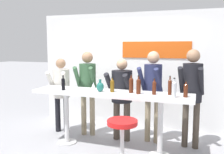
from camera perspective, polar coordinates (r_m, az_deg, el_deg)
ground_plane at (r=4.69m, az=-0.38°, el=-16.10°), size 40.00×40.00×0.00m
back_wall at (r=5.76m, az=4.66°, el=1.65°), size 4.45×0.12×2.60m
tasting_table at (r=4.41m, az=-0.39°, el=-5.23°), size 2.85×0.60×1.05m
bar_stool at (r=3.82m, az=2.35°, el=-13.38°), size 0.48×0.48×0.76m
person_far_left at (r=5.41m, az=-11.54°, el=-2.27°), size 0.47×0.55×1.59m
person_left at (r=5.12m, az=-5.61°, el=-1.52°), size 0.45×0.57×1.73m
person_center_left at (r=4.83m, az=2.21°, el=-3.21°), size 0.52×0.58×1.61m
person_center at (r=4.77m, az=9.28°, el=-2.06°), size 0.45×0.57×1.75m
person_center_right at (r=4.66m, az=17.82°, el=-2.22°), size 0.45×0.57×1.79m
wine_bottle_0 at (r=4.28m, az=4.40°, el=-1.70°), size 0.07×0.07×0.32m
wine_bottle_1 at (r=3.99m, az=14.01°, el=-2.58°), size 0.07×0.07×0.31m
wine_bottle_2 at (r=4.33m, az=0.05°, el=-1.88°), size 0.07×0.07×0.26m
wine_bottle_3 at (r=4.20m, az=13.09°, el=-2.09°), size 0.06×0.06×0.31m
wine_bottle_4 at (r=4.18m, az=9.63°, el=-2.26°), size 0.06×0.06×0.28m
wine_bottle_5 at (r=4.07m, az=16.50°, el=-2.77°), size 0.07×0.07×0.26m
wine_bottle_6 at (r=4.19m, az=6.08°, el=-1.94°), size 0.08×0.08×0.31m
wine_bottle_7 at (r=4.61m, az=-11.08°, el=-1.44°), size 0.07×0.07×0.27m
wine_glass_0 at (r=4.32m, az=-4.28°, el=-1.87°), size 0.07×0.07×0.18m
decorative_vase at (r=4.37m, az=-2.72°, el=-2.25°), size 0.13×0.13×0.22m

